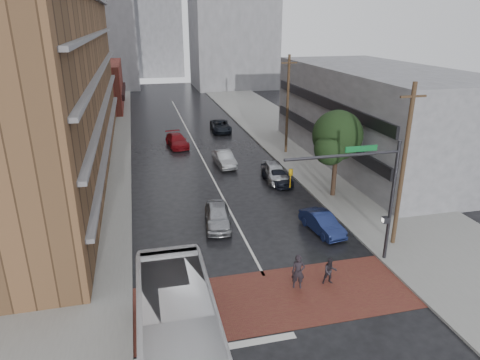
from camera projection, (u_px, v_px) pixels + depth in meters
ground at (279, 304)px, 21.08m from camera, size 160.00×160.00×0.00m
crosswalk at (275, 298)px, 21.54m from camera, size 14.00×5.00×0.02m
sidewalk_west at (83, 164)px, 41.26m from camera, size 9.00×90.00×0.15m
sidewalk_east at (306, 148)px, 46.34m from camera, size 9.00×90.00×0.15m
apartment_block at (28, 8)px, 34.90m from camera, size 10.00×44.00×28.00m
storefront_west at (95, 86)px, 66.33m from camera, size 8.00×16.00×7.00m
building_east at (376, 115)px, 41.34m from camera, size 11.00×26.00×9.00m
distant_tower_west at (86, 4)px, 83.32m from camera, size 18.00×16.00×32.00m
distant_tower_center at (155, 25)px, 103.28m from camera, size 12.00×10.00×24.00m
street_tree at (337, 139)px, 32.25m from camera, size 4.20×4.10×6.90m
signal_mast at (370, 186)px, 22.99m from camera, size 6.50×0.30×7.20m
utility_pole_near at (403, 166)px, 24.86m from camera, size 1.60×0.26×10.00m
utility_pole_far at (288, 104)px, 43.05m from camera, size 1.60×0.26×10.00m
pedestrian_a at (298, 272)px, 22.05m from camera, size 0.79×0.62×1.89m
pedestrian_b at (330, 271)px, 22.45m from camera, size 0.81×0.67×1.51m
car_travel_a at (218, 216)px, 28.84m from camera, size 2.29×4.48×1.46m
car_travel_b at (224, 159)px, 40.74m from camera, size 1.78×4.38×1.41m
car_travel_c at (177, 141)px, 46.98m from camera, size 2.50×4.94×1.37m
suv_travel at (221, 126)px, 53.40m from camera, size 2.59×5.11×1.38m
car_parked_near at (322, 223)px, 28.03m from camera, size 1.95×4.09×1.29m
car_parked_mid at (277, 176)px, 36.58m from camera, size 2.04×4.23×1.19m
car_parked_far at (275, 171)px, 37.19m from camera, size 2.16×4.65×1.54m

